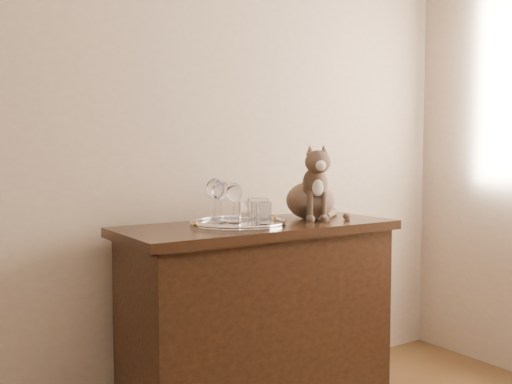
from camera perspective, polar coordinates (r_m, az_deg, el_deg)
wall_back at (r=2.43m, az=-15.91°, el=8.49°), size 4.00×0.10×2.70m
sideboard at (r=2.51m, az=0.27°, el=-12.83°), size 1.20×0.50×0.85m
tray at (r=2.37m, az=-1.84°, el=-3.25°), size 0.40×0.40×0.01m
wine_glass_a at (r=2.40m, az=-4.17°, el=-0.83°), size 0.07×0.07×0.19m
wine_glass_b at (r=2.39m, az=-3.56°, el=-0.95°), size 0.07×0.07×0.18m
wine_glass_d at (r=2.37m, az=-2.20°, el=-1.10°), size 0.06×0.06×0.17m
tumbler_a at (r=2.33m, az=0.54°, el=-2.14°), size 0.08×0.08×0.09m
tumbler_b at (r=2.28m, az=-0.65°, el=-2.21°), size 0.09×0.09×0.10m
tumbler_c at (r=2.42m, az=0.19°, el=-1.82°), size 0.09×0.09×0.10m
cat at (r=2.60m, az=5.44°, el=1.00°), size 0.43×0.42×0.34m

